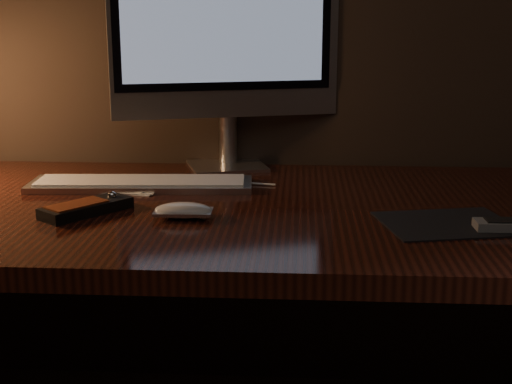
# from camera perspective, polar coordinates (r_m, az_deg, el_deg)

# --- Properties ---
(desk) EXTENTS (1.60, 0.75, 0.75)m
(desk) POSITION_cam_1_polar(r_m,az_deg,el_deg) (1.49, -2.18, -5.04)
(desk) COLOR #3A150D
(desk) RESTS_ON ground
(monitor) EXTENTS (0.52, 0.20, 0.56)m
(monitor) POSITION_cam_1_polar(r_m,az_deg,el_deg) (1.66, -2.47, 13.13)
(monitor) COLOR silver
(monitor) RESTS_ON desk
(keyboard) EXTENTS (0.47, 0.16, 0.02)m
(keyboard) POSITION_cam_1_polar(r_m,az_deg,el_deg) (1.53, -9.17, 0.69)
(keyboard) COLOR silver
(keyboard) RESTS_ON desk
(mousepad) EXTENTS (0.26, 0.22, 0.00)m
(mousepad) POSITION_cam_1_polar(r_m,az_deg,el_deg) (1.29, 15.04, -2.45)
(mousepad) COLOR black
(mousepad) RESTS_ON desk
(mouse) EXTENTS (0.11, 0.06, 0.02)m
(mouse) POSITION_cam_1_polar(r_m,az_deg,el_deg) (1.29, -5.83, -1.66)
(mouse) COLOR white
(mouse) RESTS_ON desk
(media_remote) EXTENTS (0.15, 0.17, 0.03)m
(media_remote) POSITION_cam_1_polar(r_m,az_deg,el_deg) (1.34, -13.42, -1.21)
(media_remote) COLOR black
(media_remote) RESTS_ON desk
(papers) EXTENTS (0.13, 0.10, 0.01)m
(papers) POSITION_cam_1_polar(r_m,az_deg,el_deg) (1.50, -10.12, 0.23)
(papers) COLOR white
(papers) RESTS_ON desk
(cable) EXTENTS (0.51, 0.03, 0.00)m
(cable) POSITION_cam_1_polar(r_m,az_deg,el_deg) (1.55, -7.83, 0.72)
(cable) COLOR white
(cable) RESTS_ON desk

